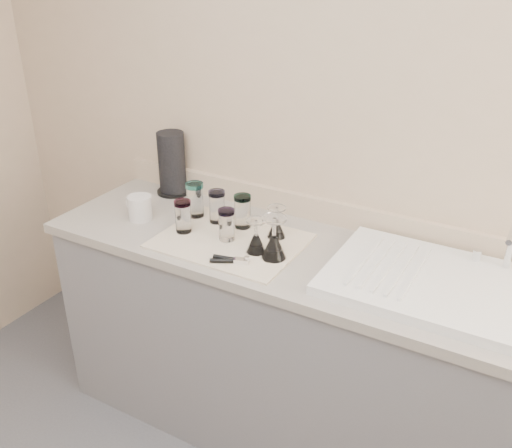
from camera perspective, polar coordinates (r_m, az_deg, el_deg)
The scene contains 14 objects.
counter_unit at distance 2.40m, azimuth 4.11°, elevation -12.24°, with size 2.06×0.62×0.90m.
sink_unit at distance 2.01m, azimuth 18.99°, elevation -5.98°, with size 0.82×0.50×0.22m.
dish_towel at distance 2.22m, azimuth -2.58°, elevation -1.67°, with size 0.55×0.42×0.01m, color white.
tumbler_teal at distance 2.39m, azimuth -6.11°, elevation 2.46°, with size 0.07×0.07×0.15m.
tumbler_cyan at distance 2.33m, azimuth -3.92°, elevation 1.77°, with size 0.07×0.07×0.14m.
tumbler_purple at distance 2.28m, azimuth -1.36°, elevation 1.29°, with size 0.07×0.07×0.14m.
tumbler_magenta at distance 2.27m, azimuth -7.30°, elevation 0.80°, with size 0.07×0.07×0.13m.
tumbler_lavender at distance 2.19m, azimuth -2.96°, elevation -0.05°, with size 0.06×0.06×0.13m.
goblet_back_left at distance 2.22m, azimuth 2.05°, elevation -0.29°, with size 0.07×0.07×0.13m.
goblet_front_left at distance 2.11m, azimuth 0.01°, elevation -1.72°, with size 0.07×0.07×0.13m.
goblet_front_right at distance 2.07m, azimuth 1.81°, elevation -2.03°, with size 0.09×0.09×0.16m.
can_opener at distance 2.06m, azimuth -2.60°, elevation -3.62°, with size 0.14×0.08×0.02m.
white_mug at distance 2.43m, azimuth -11.58°, elevation 1.62°, with size 0.15×0.11×0.10m.
paper_towel_roll at distance 2.63m, azimuth -8.41°, elevation 5.96°, with size 0.15×0.15×0.29m.
Camera 1 is at (0.78, -0.51, 1.95)m, focal length 40.00 mm.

